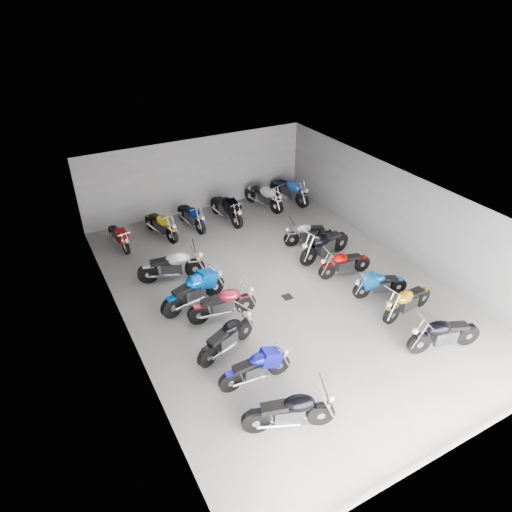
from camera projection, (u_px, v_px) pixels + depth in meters
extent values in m
plane|color=#A19F99|center=(280.00, 289.00, 15.22)|extent=(14.00, 14.00, 0.00)
cube|color=gray|center=(197.00, 175.00, 19.62)|extent=(10.00, 0.10, 3.20)
cube|color=gray|center=(123.00, 293.00, 12.36)|extent=(0.10, 14.00, 3.20)
cube|color=gray|center=(400.00, 214.00, 16.40)|extent=(0.10, 14.00, 3.20)
cube|color=black|center=(282.00, 201.00, 13.53)|extent=(10.00, 14.00, 0.04)
cube|color=black|center=(287.00, 297.00, 14.84)|extent=(0.32, 0.32, 0.01)
cylinder|color=black|center=(320.00, 414.00, 10.50)|extent=(0.67, 0.36, 0.66)
cylinder|color=black|center=(256.00, 421.00, 10.32)|extent=(0.68, 0.38, 0.66)
cube|color=#2D2D30|center=(289.00, 414.00, 10.35)|extent=(0.74, 0.53, 0.42)
ellipsoid|color=black|center=(299.00, 403.00, 10.21)|extent=(0.81, 0.64, 0.37)
cube|color=black|center=(274.00, 407.00, 10.16)|extent=(0.69, 0.50, 0.19)
cylinder|color=black|center=(279.00, 364.00, 11.86)|extent=(0.61, 0.15, 0.61)
cylinder|color=black|center=(230.00, 382.00, 11.36)|extent=(0.61, 0.17, 0.61)
cube|color=#2D2D30|center=(255.00, 370.00, 11.56)|extent=(0.63, 0.31, 0.38)
ellipsoid|color=#11109C|center=(262.00, 359.00, 11.48)|extent=(0.66, 0.41, 0.34)
cube|color=black|center=(244.00, 366.00, 11.31)|extent=(0.59, 0.29, 0.17)
cylinder|color=black|center=(244.00, 329.00, 13.01)|extent=(0.64, 0.34, 0.63)
cylinder|color=black|center=(207.00, 356.00, 12.10)|extent=(0.64, 0.36, 0.63)
cube|color=#2D2D30|center=(226.00, 340.00, 12.50)|extent=(0.70, 0.50, 0.39)
ellipsoid|color=black|center=(231.00, 327.00, 12.48)|extent=(0.77, 0.60, 0.35)
cube|color=black|center=(218.00, 338.00, 12.16)|extent=(0.66, 0.47, 0.18)
cylinder|color=black|center=(245.00, 303.00, 14.03)|extent=(0.67, 0.21, 0.66)
cylinder|color=black|center=(198.00, 314.00, 13.57)|extent=(0.67, 0.23, 0.66)
cube|color=#2D2D30|center=(222.00, 306.00, 13.75)|extent=(0.70, 0.39, 0.41)
ellipsoid|color=maroon|center=(229.00, 296.00, 13.64)|extent=(0.74, 0.49, 0.37)
cube|color=black|center=(211.00, 301.00, 13.49)|extent=(0.66, 0.36, 0.19)
cylinder|color=black|center=(214.00, 286.00, 14.75)|extent=(0.73, 0.32, 0.72)
cylinder|color=black|center=(172.00, 307.00, 13.82)|extent=(0.74, 0.34, 0.72)
cube|color=#2D2D30|center=(193.00, 293.00, 14.23)|extent=(0.79, 0.50, 0.45)
ellipsoid|color=#004BAC|center=(199.00, 281.00, 14.18)|extent=(0.85, 0.62, 0.40)
cube|color=black|center=(183.00, 290.00, 13.86)|extent=(0.74, 0.47, 0.20)
cylinder|color=black|center=(195.00, 268.00, 15.68)|extent=(0.71, 0.32, 0.70)
cylinder|color=black|center=(148.00, 274.00, 15.38)|extent=(0.72, 0.34, 0.70)
cube|color=#2D2D30|center=(171.00, 268.00, 15.47)|extent=(0.77, 0.50, 0.44)
ellipsoid|color=silver|center=(178.00, 258.00, 15.33)|extent=(0.83, 0.62, 0.39)
cube|color=black|center=(160.00, 262.00, 15.24)|extent=(0.72, 0.47, 0.20)
cylinder|color=black|center=(419.00, 343.00, 12.50)|extent=(0.68, 0.30, 0.67)
cylinder|color=black|center=(467.00, 335.00, 12.80)|extent=(0.69, 0.32, 0.67)
cube|color=#2D2D30|center=(444.00, 336.00, 12.59)|extent=(0.74, 0.48, 0.42)
ellipsoid|color=black|center=(439.00, 328.00, 12.37)|extent=(0.80, 0.59, 0.38)
cube|color=black|center=(457.00, 326.00, 12.50)|extent=(0.69, 0.45, 0.19)
cylinder|color=black|center=(391.00, 314.00, 13.59)|extent=(0.65, 0.21, 0.64)
cylinder|color=black|center=(422.00, 297.00, 14.31)|extent=(0.65, 0.23, 0.64)
cube|color=#2D2D30|center=(407.00, 303.00, 13.90)|extent=(0.68, 0.38, 0.40)
ellipsoid|color=#C1850F|center=(405.00, 297.00, 13.62)|extent=(0.72, 0.48, 0.36)
cube|color=black|center=(416.00, 292.00, 13.91)|extent=(0.64, 0.36, 0.18)
cylinder|color=black|center=(361.00, 291.00, 14.66)|extent=(0.58, 0.27, 0.57)
cylinder|color=black|center=(398.00, 286.00, 14.90)|extent=(0.58, 0.28, 0.57)
cube|color=#2D2D30|center=(380.00, 286.00, 14.74)|extent=(0.63, 0.41, 0.35)
ellipsoid|color=#09529C|center=(376.00, 279.00, 14.55)|extent=(0.68, 0.51, 0.32)
cube|color=black|center=(389.00, 278.00, 14.66)|extent=(0.59, 0.39, 0.16)
cylinder|color=black|center=(327.00, 271.00, 15.59)|extent=(0.62, 0.20, 0.61)
cylinder|color=black|center=(362.00, 263.00, 16.01)|extent=(0.62, 0.22, 0.61)
cube|color=#2D2D30|center=(345.00, 265.00, 15.75)|extent=(0.65, 0.36, 0.38)
ellipsoid|color=#9B0300|center=(340.00, 259.00, 15.53)|extent=(0.69, 0.46, 0.34)
cube|color=black|center=(353.00, 257.00, 15.70)|extent=(0.61, 0.34, 0.17)
cylinder|color=black|center=(309.00, 256.00, 16.29)|extent=(0.74, 0.28, 0.73)
cylinder|color=black|center=(340.00, 242.00, 17.17)|extent=(0.75, 0.30, 0.73)
cube|color=#2D2D30|center=(325.00, 246.00, 16.67)|extent=(0.79, 0.47, 0.46)
ellipsoid|color=black|center=(321.00, 240.00, 16.35)|extent=(0.84, 0.59, 0.41)
cube|color=black|center=(332.00, 236.00, 16.70)|extent=(0.74, 0.44, 0.21)
cylinder|color=black|center=(291.00, 239.00, 17.50)|extent=(0.61, 0.28, 0.60)
cylinder|color=black|center=(325.00, 235.00, 17.76)|extent=(0.62, 0.30, 0.60)
cube|color=#2D2D30|center=(309.00, 235.00, 17.58)|extent=(0.67, 0.44, 0.38)
ellipsoid|color=#ACAAAF|center=(304.00, 229.00, 17.38)|extent=(0.72, 0.53, 0.34)
cube|color=black|center=(316.00, 228.00, 17.50)|extent=(0.62, 0.41, 0.17)
cylinder|color=black|center=(126.00, 247.00, 17.00)|extent=(0.20, 0.59, 0.58)
cylinder|color=black|center=(113.00, 233.00, 17.90)|extent=(0.22, 0.59, 0.58)
cube|color=#2D2D30|center=(119.00, 238.00, 17.40)|extent=(0.35, 0.62, 0.36)
ellipsoid|color=maroon|center=(120.00, 233.00, 17.11)|extent=(0.45, 0.66, 0.33)
cube|color=black|center=(115.00, 229.00, 17.47)|extent=(0.33, 0.58, 0.17)
cylinder|color=black|center=(172.00, 235.00, 17.67)|extent=(0.30, 0.68, 0.67)
cylinder|color=black|center=(151.00, 222.00, 18.61)|extent=(0.32, 0.69, 0.67)
cube|color=#2D2D30|center=(161.00, 226.00, 18.09)|extent=(0.48, 0.74, 0.42)
ellipsoid|color=yellow|center=(163.00, 221.00, 17.77)|extent=(0.59, 0.80, 0.38)
cube|color=black|center=(156.00, 217.00, 18.14)|extent=(0.45, 0.69, 0.19)
cylinder|color=black|center=(200.00, 227.00, 18.30)|extent=(0.22, 0.67, 0.65)
cylinder|color=black|center=(183.00, 213.00, 19.32)|extent=(0.24, 0.67, 0.65)
cube|color=#2D2D30|center=(191.00, 218.00, 18.76)|extent=(0.40, 0.70, 0.41)
ellipsoid|color=navy|center=(193.00, 212.00, 18.43)|extent=(0.50, 0.75, 0.37)
cube|color=black|center=(187.00, 209.00, 18.83)|extent=(0.37, 0.66, 0.19)
cylinder|color=black|center=(237.00, 220.00, 18.71)|extent=(0.23, 0.74, 0.73)
cylinder|color=black|center=(216.00, 206.00, 19.86)|extent=(0.25, 0.74, 0.73)
cube|color=#2D2D30|center=(226.00, 210.00, 19.23)|extent=(0.43, 0.77, 0.45)
ellipsoid|color=black|center=(229.00, 205.00, 18.86)|extent=(0.54, 0.82, 0.41)
cube|color=black|center=(221.00, 201.00, 19.31)|extent=(0.40, 0.72, 0.21)
cylinder|color=black|center=(276.00, 206.00, 19.87)|extent=(0.32, 0.72, 0.71)
cylinder|color=black|center=(251.00, 195.00, 20.87)|extent=(0.34, 0.73, 0.71)
cube|color=#2D2D30|center=(264.00, 198.00, 20.31)|extent=(0.51, 0.78, 0.44)
ellipsoid|color=silver|center=(267.00, 192.00, 19.98)|extent=(0.62, 0.84, 0.40)
cube|color=black|center=(258.00, 189.00, 20.37)|extent=(0.47, 0.73, 0.20)
cylinder|color=black|center=(302.00, 200.00, 20.38)|extent=(0.30, 0.75, 0.73)
cylinder|color=black|center=(277.00, 189.00, 21.44)|extent=(0.33, 0.75, 0.73)
cube|color=#2D2D30|center=(289.00, 192.00, 20.85)|extent=(0.50, 0.80, 0.46)
ellipsoid|color=#173F94|center=(293.00, 186.00, 20.50)|extent=(0.62, 0.86, 0.41)
cube|color=black|center=(284.00, 183.00, 20.92)|extent=(0.46, 0.75, 0.21)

